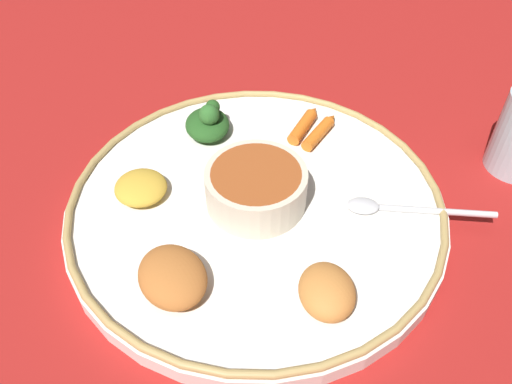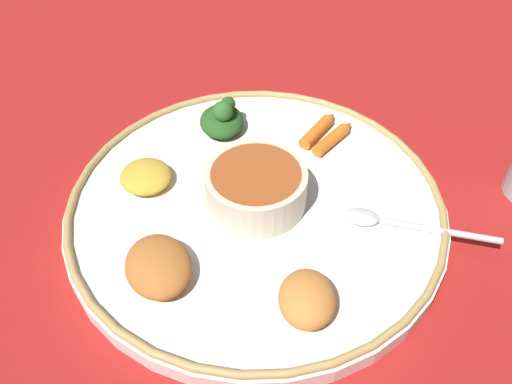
# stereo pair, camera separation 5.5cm
# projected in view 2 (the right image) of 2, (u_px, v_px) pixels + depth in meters

# --- Properties ---
(ground_plane) EXTENTS (2.40, 2.40, 0.00)m
(ground_plane) POSITION_uv_depth(u_px,v_px,m) (256.00, 214.00, 0.58)
(ground_plane) COLOR maroon
(platter) EXTENTS (0.41, 0.41, 0.02)m
(platter) POSITION_uv_depth(u_px,v_px,m) (256.00, 208.00, 0.57)
(platter) COLOR white
(platter) RESTS_ON ground_plane
(platter_rim) EXTENTS (0.40, 0.40, 0.01)m
(platter_rim) POSITION_uv_depth(u_px,v_px,m) (256.00, 200.00, 0.56)
(platter_rim) COLOR tan
(platter_rim) RESTS_ON platter
(center_bowl) EXTENTS (0.11, 0.11, 0.04)m
(center_bowl) POSITION_uv_depth(u_px,v_px,m) (256.00, 187.00, 0.55)
(center_bowl) COLOR beige
(center_bowl) RESTS_ON platter
(spoon) EXTENTS (0.10, 0.14, 0.01)m
(spoon) POSITION_uv_depth(u_px,v_px,m) (397.00, 223.00, 0.54)
(spoon) COLOR silver
(spoon) RESTS_ON platter
(greens_pile) EXTENTS (0.07, 0.07, 0.05)m
(greens_pile) POSITION_uv_depth(u_px,v_px,m) (225.00, 118.00, 0.64)
(greens_pile) COLOR #23511E
(greens_pile) RESTS_ON platter
(carrot_near_spoon) EXTENTS (0.05, 0.07, 0.01)m
(carrot_near_spoon) POSITION_uv_depth(u_px,v_px,m) (334.00, 137.00, 0.63)
(carrot_near_spoon) COLOR orange
(carrot_near_spoon) RESTS_ON platter
(carrot_outer) EXTENTS (0.05, 0.07, 0.02)m
(carrot_outer) POSITION_uv_depth(u_px,v_px,m) (319.00, 129.00, 0.64)
(carrot_outer) COLOR orange
(carrot_outer) RESTS_ON platter
(mound_chickpea) EXTENTS (0.08, 0.06, 0.03)m
(mound_chickpea) POSITION_uv_depth(u_px,v_px,m) (158.00, 266.00, 0.49)
(mound_chickpea) COLOR #B2662D
(mound_chickpea) RESTS_ON platter
(mound_lentil_yellow) EXTENTS (0.07, 0.07, 0.02)m
(mound_lentil_yellow) POSITION_uv_depth(u_px,v_px,m) (146.00, 176.00, 0.58)
(mound_lentil_yellow) COLOR gold
(mound_lentil_yellow) RESTS_ON platter
(mound_squash) EXTENTS (0.08, 0.07, 0.03)m
(mound_squash) POSITION_uv_depth(u_px,v_px,m) (302.00, 300.00, 0.46)
(mound_squash) COLOR #C67A38
(mound_squash) RESTS_ON platter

